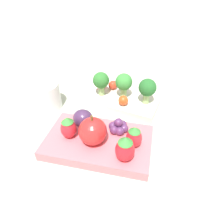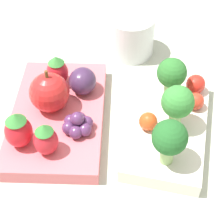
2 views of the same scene
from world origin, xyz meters
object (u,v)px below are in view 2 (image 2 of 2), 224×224
(bento_box_fruit, at_px, (58,117))
(broccoli_floret_0, at_px, (178,103))
(broccoli_floret_1, at_px, (170,139))
(cherry_tomato_1, at_px, (196,84))
(apple, at_px, (49,92))
(strawberry_0, at_px, (57,71))
(bento_box_savoury, at_px, (168,129))
(strawberry_1, at_px, (18,130))
(plum, at_px, (83,81))
(cherry_tomato_0, at_px, (195,101))
(strawberry_2, at_px, (46,139))
(grape_cluster, at_px, (78,124))
(cherry_tomato_2, at_px, (148,121))
(broccoli_floret_2, at_px, (172,74))
(drinking_cup, at_px, (132,35))

(bento_box_fruit, relative_size, broccoli_floret_0, 3.48)
(broccoli_floret_1, bearing_deg, cherry_tomato_1, 164.60)
(cherry_tomato_1, height_order, apple, apple)
(cherry_tomato_1, bearing_deg, strawberry_0, -87.72)
(broccoli_floret_0, bearing_deg, bento_box_savoury, -100.46)
(strawberry_1, bearing_deg, plum, 151.36)
(broccoli_floret_1, xyz_separation_m, strawberry_0, (-0.12, -0.16, -0.02))
(bento_box_savoury, bearing_deg, cherry_tomato_0, 136.81)
(broccoli_floret_1, height_order, strawberry_2, broccoli_floret_1)
(cherry_tomato_0, bearing_deg, bento_box_savoury, -43.19)
(bento_box_fruit, relative_size, grape_cluster, 5.27)
(broccoli_floret_0, xyz_separation_m, cherry_tomato_2, (0.01, -0.03, -0.03))
(cherry_tomato_2, xyz_separation_m, grape_cluster, (0.02, -0.09, -0.00))
(broccoli_floret_2, height_order, strawberry_0, broccoli_floret_2)
(strawberry_0, relative_size, drinking_cup, 0.63)
(strawberry_1, bearing_deg, bento_box_fruit, 153.06)
(bento_box_fruit, height_order, broccoli_floret_0, broccoli_floret_0)
(broccoli_floret_0, bearing_deg, plum, -111.07)
(strawberry_1, bearing_deg, cherry_tomato_0, 113.36)
(cherry_tomato_1, bearing_deg, broccoli_floret_1, -15.40)
(plum, bearing_deg, broccoli_floret_0, 68.93)
(cherry_tomato_1, xyz_separation_m, cherry_tomato_2, (0.08, -0.06, -0.00))
(bento_box_fruit, bearing_deg, strawberry_2, 4.09)
(cherry_tomato_1, bearing_deg, cherry_tomato_2, -37.65)
(broccoli_floret_2, bearing_deg, plum, -87.29)
(broccoli_floret_0, xyz_separation_m, apple, (-0.01, -0.17, -0.01))
(cherry_tomato_2, distance_m, drinking_cup, 0.19)
(bento_box_savoury, bearing_deg, plum, -111.59)
(apple, bearing_deg, broccoli_floret_0, 85.88)
(bento_box_fruit, xyz_separation_m, broccoli_floret_0, (0.00, 0.16, 0.05))
(broccoli_floret_0, bearing_deg, broccoli_floret_1, -7.69)
(bento_box_fruit, xyz_separation_m, plum, (-0.05, 0.03, 0.03))
(bento_box_savoury, height_order, strawberry_1, strawberry_1)
(broccoli_floret_2, bearing_deg, cherry_tomato_1, 111.22)
(cherry_tomato_1, xyz_separation_m, drinking_cup, (-0.11, -0.10, -0.00))
(broccoli_floret_2, height_order, cherry_tomato_0, broccoli_floret_2)
(cherry_tomato_2, relative_size, strawberry_2, 0.52)
(plum, distance_m, grape_cluster, 0.07)
(strawberry_1, bearing_deg, broccoli_floret_1, 89.08)
(cherry_tomato_1, xyz_separation_m, strawberry_0, (0.01, -0.19, 0.01))
(cherry_tomato_2, bearing_deg, cherry_tomato_1, 142.35)
(apple, relative_size, drinking_cup, 0.83)
(cherry_tomato_1, distance_m, apple, 0.20)
(cherry_tomato_2, bearing_deg, strawberry_2, -65.47)
(strawberry_2, relative_size, plum, 1.10)
(broccoli_floret_1, bearing_deg, bento_box_savoury, 178.52)
(cherry_tomato_0, distance_m, strawberry_1, 0.23)
(cherry_tomato_1, relative_size, strawberry_1, 0.52)
(strawberry_1, relative_size, grape_cluster, 1.26)
(strawberry_0, xyz_separation_m, grape_cluster, (0.09, 0.05, -0.01))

